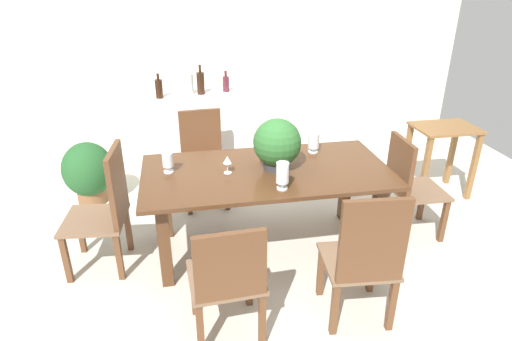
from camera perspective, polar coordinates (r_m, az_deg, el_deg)
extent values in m
plane|color=beige|center=(3.88, 1.38, -10.24)|extent=(7.04, 7.04, 0.00)
cube|color=beige|center=(5.81, -3.91, 15.69)|extent=(6.40, 0.10, 2.60)
cube|color=#4C2D19|center=(3.54, 1.39, -0.17)|extent=(2.01, 1.00, 0.03)
cube|color=#4C2D19|center=(3.37, -11.92, -9.56)|extent=(0.09, 0.09, 0.72)
cube|color=#4C2D19|center=(3.69, 15.57, -6.66)|extent=(0.09, 0.09, 0.72)
cube|color=#4C2D19|center=(3.96, -11.87, -3.94)|extent=(0.09, 0.09, 0.72)
cube|color=#4C2D19|center=(4.23, 11.70, -1.90)|extent=(0.09, 0.09, 0.72)
cube|color=brown|center=(4.21, 23.45, -6.11)|extent=(0.05, 0.05, 0.42)
cube|color=brown|center=(4.50, 21.00, -3.63)|extent=(0.05, 0.05, 0.42)
cube|color=brown|center=(4.04, 18.92, -6.71)|extent=(0.05, 0.05, 0.42)
cube|color=brown|center=(4.33, 16.70, -4.07)|extent=(0.05, 0.05, 0.42)
cube|color=brown|center=(4.16, 20.46, -2.44)|extent=(0.46, 0.48, 0.03)
cube|color=brown|center=(3.96, 18.45, 0.62)|extent=(0.06, 0.43, 0.49)
cube|color=brown|center=(3.21, -0.91, -14.33)|extent=(0.05, 0.05, 0.42)
cube|color=brown|center=(3.16, -8.19, -15.25)|extent=(0.05, 0.05, 0.42)
cube|color=brown|center=(2.93, 0.81, -18.90)|extent=(0.05, 0.05, 0.42)
cube|color=brown|center=(2.89, -7.34, -20.04)|extent=(0.05, 0.05, 0.42)
cube|color=brown|center=(2.89, -4.04, -13.80)|extent=(0.49, 0.48, 0.03)
cube|color=brown|center=(2.58, -3.40, -12.46)|extent=(0.43, 0.06, 0.46)
cube|color=brown|center=(4.33, -8.81, -3.26)|extent=(0.05, 0.05, 0.42)
cube|color=brown|center=(4.37, -3.80, -2.69)|extent=(0.05, 0.05, 0.42)
cube|color=brown|center=(4.65, -9.31, -1.19)|extent=(0.05, 0.05, 0.42)
cube|color=brown|center=(4.69, -4.65, -0.68)|extent=(0.05, 0.05, 0.42)
cube|color=brown|center=(4.41, -6.78, 0.65)|extent=(0.49, 0.47, 0.03)
cube|color=brown|center=(4.49, -7.33, 4.80)|extent=(0.42, 0.07, 0.51)
cube|color=brown|center=(3.43, 15.01, -12.28)|extent=(0.05, 0.05, 0.42)
cube|color=brown|center=(3.33, 8.50, -12.97)|extent=(0.05, 0.05, 0.42)
cube|color=brown|center=(3.16, 17.43, -16.47)|extent=(0.05, 0.05, 0.42)
cube|color=brown|center=(3.04, 10.28, -17.45)|extent=(0.05, 0.05, 0.42)
cube|color=brown|center=(3.10, 13.21, -11.55)|extent=(0.50, 0.50, 0.03)
cube|color=brown|center=(2.76, 15.18, -9.03)|extent=(0.43, 0.08, 0.58)
cube|color=brown|center=(4.02, -22.08, -7.37)|extent=(0.05, 0.05, 0.42)
cube|color=brown|center=(3.70, -23.70, -10.68)|extent=(0.05, 0.05, 0.42)
cube|color=brown|center=(3.92, -16.46, -7.33)|extent=(0.05, 0.05, 0.42)
cube|color=brown|center=(3.59, -17.56, -10.76)|extent=(0.05, 0.05, 0.42)
cube|color=brown|center=(3.69, -20.46, -6.11)|extent=(0.52, 0.52, 0.03)
cube|color=brown|center=(3.49, -17.78, -1.77)|extent=(0.08, 0.44, 0.58)
cylinder|color=#333338|center=(3.55, 2.74, 0.89)|extent=(0.22, 0.22, 0.08)
sphere|color=#2D662D|center=(3.48, 2.80, 3.69)|extent=(0.39, 0.39, 0.39)
sphere|color=#DB9EB2|center=(3.37, 4.40, 4.74)|extent=(0.04, 0.04, 0.04)
sphere|color=#DB9EB2|center=(3.52, 0.04, 4.83)|extent=(0.04, 0.04, 0.04)
sphere|color=#DB9EB2|center=(3.52, 0.76, 4.61)|extent=(0.05, 0.05, 0.05)
sphere|color=#DB9EB2|center=(3.55, 2.00, 5.39)|extent=(0.06, 0.06, 0.06)
sphere|color=#DB9EB2|center=(3.64, 2.23, 3.99)|extent=(0.05, 0.05, 0.05)
cylinder|color=silver|center=(3.56, -11.41, -0.13)|extent=(0.08, 0.08, 0.01)
cylinder|color=silver|center=(3.55, -11.44, 0.26)|extent=(0.03, 0.03, 0.04)
cylinder|color=silver|center=(3.52, -11.55, 1.41)|extent=(0.09, 0.09, 0.12)
cylinder|color=silver|center=(3.91, 7.51, 2.51)|extent=(0.09, 0.09, 0.01)
cylinder|color=silver|center=(3.90, 7.52, 2.81)|extent=(0.03, 0.03, 0.03)
cylinder|color=silver|center=(3.87, 7.59, 3.96)|extent=(0.10, 0.10, 0.14)
cylinder|color=silver|center=(3.24, 3.46, -2.32)|extent=(0.08, 0.08, 0.01)
cylinder|color=silver|center=(3.22, 3.47, -1.89)|extent=(0.02, 0.02, 0.04)
cylinder|color=silver|center=(3.18, 3.51, -0.29)|extent=(0.10, 0.10, 0.16)
cylinder|color=silver|center=(3.49, -3.74, -0.28)|extent=(0.06, 0.06, 0.00)
cylinder|color=silver|center=(3.47, -3.76, 0.36)|extent=(0.01, 0.01, 0.08)
cone|color=silver|center=(3.44, -3.79, 1.43)|extent=(0.07, 0.07, 0.06)
cube|color=white|center=(5.11, -6.42, 4.89)|extent=(1.40, 0.55, 0.98)
cylinder|color=#511E28|center=(4.95, -3.98, 11.25)|extent=(0.07, 0.07, 0.17)
cylinder|color=#511E28|center=(4.92, -4.02, 12.57)|extent=(0.03, 0.03, 0.07)
cylinder|color=black|center=(4.79, -12.64, 10.43)|extent=(0.08, 0.08, 0.20)
cylinder|color=black|center=(4.76, -12.79, 11.95)|extent=(0.03, 0.03, 0.06)
cylinder|color=black|center=(4.86, -7.29, 11.30)|extent=(0.08, 0.08, 0.24)
cylinder|color=black|center=(4.83, -7.40, 13.14)|extent=(0.03, 0.03, 0.08)
cylinder|color=#B2BFB7|center=(4.88, -8.64, 11.17)|extent=(0.07, 0.07, 0.22)
cylinder|color=#B2BFB7|center=(4.85, -8.75, 12.77)|extent=(0.03, 0.03, 0.06)
cube|color=brown|center=(4.89, 23.68, 5.17)|extent=(0.63, 0.47, 0.02)
cube|color=brown|center=(4.73, 21.34, -0.09)|extent=(0.05, 0.05, 0.74)
cube|color=brown|center=(5.03, 26.70, 0.40)|extent=(0.05, 0.05, 0.74)
cube|color=brown|center=(5.03, 19.16, 1.75)|extent=(0.05, 0.05, 0.74)
cube|color=brown|center=(5.31, 24.35, 2.12)|extent=(0.05, 0.05, 0.74)
cylinder|color=brown|center=(4.88, -20.71, -2.93)|extent=(0.30, 0.30, 0.17)
ellipsoid|color=#235628|center=(4.76, -21.23, 0.17)|extent=(0.51, 0.51, 0.56)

